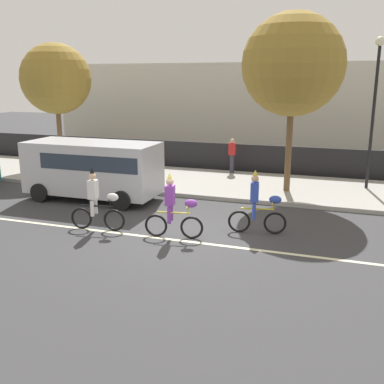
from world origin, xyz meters
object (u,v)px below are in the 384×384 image
Objects in this scene: street_lamp_post at (375,91)px; pedestrian_onlooker at (232,155)px; parked_van_silver at (94,166)px; parade_cyclist_purple at (174,210)px; parade_cyclist_cobalt at (258,206)px; parade_cyclist_zebra at (97,203)px.

street_lamp_post reaches higher than pedestrian_onlooker.
parked_van_silver is 6.98m from pedestrian_onlooker.
parade_cyclist_purple is at bearing -34.61° from parked_van_silver.
parked_van_silver is at bearing -154.56° from street_lamp_post.
parked_van_silver is 3.09× the size of pedestrian_onlooker.
parade_cyclist_cobalt is 1.19× the size of pedestrian_onlooker.
street_lamp_post is (7.82, 7.76, 3.15)m from parade_cyclist_zebra.
pedestrian_onlooker is (-5.91, 1.16, -2.97)m from street_lamp_post.
parade_cyclist_zebra is 0.38× the size of parked_van_silver.
street_lamp_post is (5.40, 7.66, 3.15)m from parade_cyclist_purple.
street_lamp_post is at bearing 44.78° from parade_cyclist_zebra.
street_lamp_post is (3.21, 6.49, 3.15)m from parade_cyclist_cobalt.
pedestrian_onlooker is (-0.52, 8.83, 0.17)m from parade_cyclist_purple.
parade_cyclist_zebra reaches higher than pedestrian_onlooker.
parade_cyclist_purple is 2.48m from parade_cyclist_cobalt.
parade_cyclist_zebra is 1.00× the size of parade_cyclist_cobalt.
parade_cyclist_cobalt is 0.38× the size of parked_van_silver.
parked_van_silver reaches higher than pedestrian_onlooker.
parade_cyclist_purple is 1.00× the size of parade_cyclist_cobalt.
parked_van_silver is (-1.94, 3.12, 0.44)m from parade_cyclist_zebra.
parade_cyclist_purple is at bearing -86.66° from pedestrian_onlooker.
parked_van_silver is at bearing 164.28° from parade_cyclist_cobalt.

